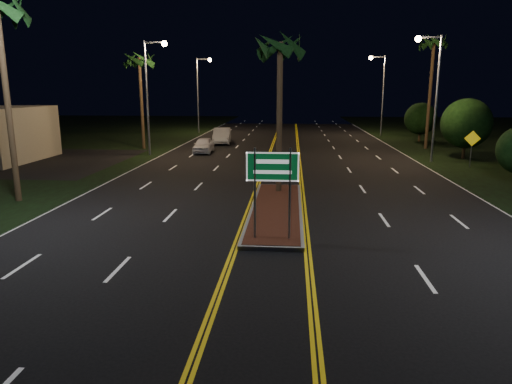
# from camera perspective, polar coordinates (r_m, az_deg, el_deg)

# --- Properties ---
(ground) EXTENTS (120.00, 120.00, 0.00)m
(ground) POSITION_cam_1_polar(r_m,az_deg,el_deg) (13.55, 1.47, -10.16)
(ground) COLOR black
(ground) RESTS_ON ground
(median_island) EXTENTS (2.25, 10.25, 0.17)m
(median_island) POSITION_cam_1_polar(r_m,az_deg,el_deg) (20.16, 2.53, -2.20)
(median_island) COLOR gray
(median_island) RESTS_ON ground
(highway_sign) EXTENTS (1.80, 0.08, 3.20)m
(highway_sign) POSITION_cam_1_polar(r_m,az_deg,el_deg) (15.54, 2.07, 2.09)
(highway_sign) COLOR gray
(highway_sign) RESTS_ON ground
(streetlight_left_mid) EXTENTS (1.91, 0.44, 9.00)m
(streetlight_left_mid) POSITION_cam_1_polar(r_m,az_deg,el_deg) (38.17, -12.98, 12.97)
(streetlight_left_mid) COLOR gray
(streetlight_left_mid) RESTS_ON ground
(streetlight_left_far) EXTENTS (1.91, 0.44, 9.00)m
(streetlight_left_far) POSITION_cam_1_polar(r_m,az_deg,el_deg) (57.58, -6.95, 12.99)
(streetlight_left_far) COLOR gray
(streetlight_left_far) RESTS_ON ground
(streetlight_right_mid) EXTENTS (1.91, 0.44, 9.00)m
(streetlight_right_mid) POSITION_cam_1_polar(r_m,az_deg,el_deg) (35.89, 21.16, 12.49)
(streetlight_right_mid) COLOR gray
(streetlight_right_mid) RESTS_ON ground
(streetlight_right_far) EXTENTS (1.91, 0.44, 9.00)m
(streetlight_right_far) POSITION_cam_1_polar(r_m,az_deg,el_deg) (55.38, 15.26, 12.66)
(streetlight_right_far) COLOR gray
(streetlight_right_far) RESTS_ON ground
(palm_median) EXTENTS (2.40, 2.40, 8.30)m
(palm_median) POSITION_cam_1_polar(r_m,az_deg,el_deg) (23.07, 3.04, 17.68)
(palm_median) COLOR #382819
(palm_median) RESTS_ON ground
(palm_left_far) EXTENTS (2.40, 2.40, 8.80)m
(palm_left_far) POSITION_cam_1_polar(r_m,az_deg,el_deg) (42.72, -14.39, 15.64)
(palm_left_far) COLOR #382819
(palm_left_far) RESTS_ON ground
(palm_right_far) EXTENTS (2.40, 2.40, 10.30)m
(palm_right_far) POSITION_cam_1_polar(r_m,az_deg,el_deg) (44.35, 21.36, 16.88)
(palm_right_far) COLOR #382819
(palm_right_far) RESTS_ON ground
(shrub_mid) EXTENTS (3.78, 3.78, 4.62)m
(shrub_mid) POSITION_cam_1_polar(r_m,az_deg,el_deg) (38.92, 24.81, 7.80)
(shrub_mid) COLOR #382819
(shrub_mid) RESTS_ON ground
(shrub_far) EXTENTS (3.24, 3.24, 3.96)m
(shrub_far) POSITION_cam_1_polar(r_m,az_deg,el_deg) (50.31, 19.89, 8.61)
(shrub_far) COLOR #382819
(shrub_far) RESTS_ON ground
(car_near) EXTENTS (2.08, 4.54, 1.49)m
(car_near) POSITION_cam_1_polar(r_m,az_deg,el_deg) (39.24, -6.58, 6.00)
(car_near) COLOR white
(car_near) RESTS_ON ground
(car_far) EXTENTS (2.80, 5.56, 1.79)m
(car_far) POSITION_cam_1_polar(r_m,az_deg,el_deg) (45.77, -4.28, 7.18)
(car_far) COLOR silver
(car_far) RESTS_ON ground
(warning_sign) EXTENTS (1.04, 0.23, 2.51)m
(warning_sign) POSITION_cam_1_polar(r_m,az_deg,el_deg) (34.83, 25.38, 5.50)
(warning_sign) COLOR gray
(warning_sign) RESTS_ON ground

